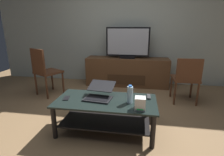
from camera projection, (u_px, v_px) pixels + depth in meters
ground_plane at (108, 124)px, 2.51m from camera, size 7.68×7.68×0.00m
back_wall at (124, 24)px, 4.15m from camera, size 6.40×0.12×2.80m
coffee_table at (106, 110)px, 2.29m from camera, size 1.29×0.63×0.44m
media_cabinet at (127, 72)px, 4.13m from camera, size 1.89×0.47×0.65m
television at (128, 44)px, 3.92m from camera, size 0.97×0.20×0.69m
dining_chair at (186, 77)px, 3.10m from camera, size 0.45×0.45×0.84m
side_chair at (44, 70)px, 3.44m from camera, size 0.60×0.60×0.95m
laptop at (99, 93)px, 2.31m from camera, size 0.39×0.44×0.18m
router_box at (140, 103)px, 1.97m from camera, size 0.12×0.12×0.15m
water_bottle_near at (130, 95)px, 2.14m from camera, size 0.07×0.07×0.23m
cell_phone at (66, 98)px, 2.29m from camera, size 0.10×0.15×0.01m
tv_remote at (149, 97)px, 2.33m from camera, size 0.04×0.16×0.02m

